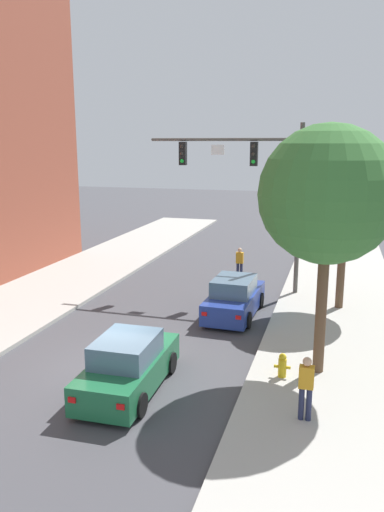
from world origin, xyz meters
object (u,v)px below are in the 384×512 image
object	(u,v)px
car_lead_blue	(234,298)
traffic_signal_mast	(255,176)
car_following_green	(128,366)
fire_hydrant	(282,365)
street_tree_second	(347,187)
street_tree_nearest	(328,195)
pedestrian_sidewalk_right_walker	(306,385)
pedestrian_crossing_road	(240,262)

from	to	relation	value
car_lead_blue	traffic_signal_mast	bearing A→B (deg)	87.59
car_following_green	fire_hydrant	distance (m)	4.43
traffic_signal_mast	street_tree_second	xyz separation A→B (m)	(3.90, -1.67, -0.27)
street_tree_nearest	street_tree_second	distance (m)	6.45
pedestrian_sidewalk_right_walker	fire_hydrant	xyz separation A→B (m)	(-0.79, 2.21, -0.56)
pedestrian_sidewalk_right_walker	pedestrian_crossing_road	bearing A→B (deg)	107.68
car_lead_blue	fire_hydrant	size ratio (longest dim) A/B	5.95
pedestrian_crossing_road	pedestrian_sidewalk_right_walker	world-z (taller)	pedestrian_sidewalk_right_walker
traffic_signal_mast	street_tree_second	bearing A→B (deg)	-23.25
pedestrian_crossing_road	street_tree_second	world-z (taller)	street_tree_second
pedestrian_sidewalk_right_walker	street_tree_second	size ratio (longest dim) A/B	0.24
traffic_signal_mast	street_tree_nearest	xyz separation A→B (m)	(3.34, -8.09, 0.03)
street_tree_nearest	car_lead_blue	bearing A→B (deg)	127.09
traffic_signal_mast	car_following_green	bearing A→B (deg)	-99.34
car_lead_blue	pedestrian_sidewalk_right_walker	distance (m)	8.20
traffic_signal_mast	pedestrian_crossing_road	bearing A→B (deg)	116.34
car_following_green	street_tree_nearest	world-z (taller)	street_tree_nearest
car_following_green	street_tree_second	xyz separation A→B (m)	(5.62, 8.82, 4.37)
street_tree_second	pedestrian_sidewalk_right_walker	bearing A→B (deg)	-94.62
traffic_signal_mast	street_tree_second	world-z (taller)	traffic_signal_mast
fire_hydrant	car_following_green	bearing A→B (deg)	-157.21
traffic_signal_mast	pedestrian_sidewalk_right_walker	size ratio (longest dim) A/B	4.57
pedestrian_crossing_road	street_tree_second	bearing A→B (deg)	-37.00
traffic_signal_mast	car_lead_blue	size ratio (longest dim) A/B	1.75
traffic_signal_mast	fire_hydrant	world-z (taller)	traffic_signal_mast
pedestrian_sidewalk_right_walker	fire_hydrant	bearing A→B (deg)	109.73
street_tree_second	fire_hydrant	bearing A→B (deg)	-102.27
fire_hydrant	street_tree_second	xyz separation A→B (m)	(1.54, 7.10, 4.58)
pedestrian_crossing_road	car_lead_blue	bearing A→B (deg)	-81.20
fire_hydrant	traffic_signal_mast	bearing A→B (deg)	105.01
pedestrian_sidewalk_right_walker	street_tree_second	world-z (taller)	street_tree_second
pedestrian_crossing_road	fire_hydrant	xyz separation A→B (m)	(3.35, -10.79, -0.41)
traffic_signal_mast	pedestrian_crossing_road	size ratio (longest dim) A/B	4.57
pedestrian_crossing_road	fire_hydrant	distance (m)	11.31
car_following_green	pedestrian_sidewalk_right_walker	size ratio (longest dim) A/B	2.60
traffic_signal_mast	car_following_green	distance (m)	11.60
fire_hydrant	car_lead_blue	bearing A→B (deg)	115.27
traffic_signal_mast	pedestrian_sidewalk_right_walker	bearing A→B (deg)	-74.02
traffic_signal_mast	fire_hydrant	size ratio (longest dim) A/B	10.42
fire_hydrant	street_tree_nearest	size ratio (longest dim) A/B	0.10
pedestrian_crossing_road	fire_hydrant	bearing A→B (deg)	-72.75
car_lead_blue	fire_hydrant	world-z (taller)	car_lead_blue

